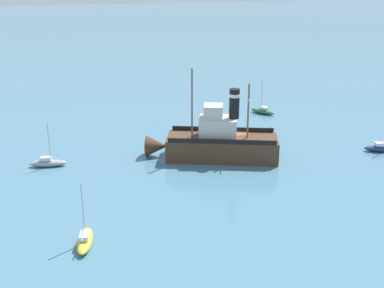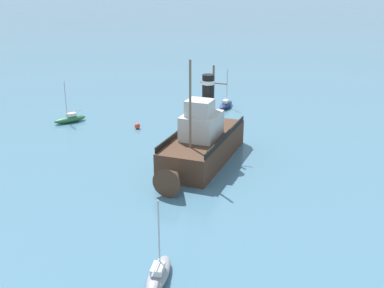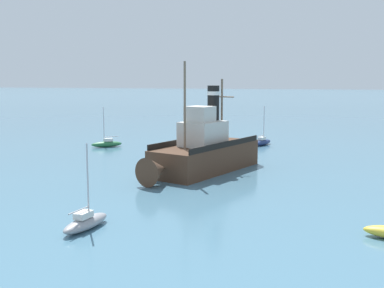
{
  "view_description": "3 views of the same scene",
  "coord_description": "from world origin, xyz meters",
  "px_view_note": "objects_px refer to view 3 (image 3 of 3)",
  "views": [
    {
      "loc": [
        -47.74,
        19.7,
        19.08
      ],
      "look_at": [
        -2.57,
        5.68,
        2.41
      ],
      "focal_mm": 45.0,
      "sensor_mm": 36.0,
      "label": 1
    },
    {
      "loc": [
        0.06,
        43.33,
        16.59
      ],
      "look_at": [
        -0.35,
        4.39,
        2.5
      ],
      "focal_mm": 45.0,
      "sensor_mm": 36.0,
      "label": 2
    },
    {
      "loc": [
        -10.36,
        44.52,
        8.6
      ],
      "look_at": [
        -0.32,
        2.84,
        2.59
      ],
      "focal_mm": 45.0,
      "sensor_mm": 36.0,
      "label": 3
    }
  ],
  "objects_px": {
    "sailboat_navy": "(262,142)",
    "mooring_buoy": "(163,150)",
    "sailboat_grey": "(86,222)",
    "sailboat_green": "(107,144)",
    "old_tugboat": "(202,152)"
  },
  "relations": [
    {
      "from": "sailboat_navy",
      "to": "mooring_buoy",
      "type": "distance_m",
      "value": 13.57
    },
    {
      "from": "sailboat_grey",
      "to": "mooring_buoy",
      "type": "xyz_separation_m",
      "value": [
        3.89,
        -27.89,
        -0.11
      ]
    },
    {
      "from": "sailboat_grey",
      "to": "mooring_buoy",
      "type": "bearing_deg",
      "value": -82.06
    },
    {
      "from": "sailboat_green",
      "to": "sailboat_navy",
      "type": "relative_size",
      "value": 1.0
    },
    {
      "from": "mooring_buoy",
      "to": "sailboat_green",
      "type": "bearing_deg",
      "value": -17.23
    },
    {
      "from": "mooring_buoy",
      "to": "sailboat_navy",
      "type": "bearing_deg",
      "value": -140.78
    },
    {
      "from": "old_tugboat",
      "to": "sailboat_grey",
      "type": "xyz_separation_m",
      "value": [
        2.9,
        17.8,
        -1.4
      ]
    },
    {
      "from": "sailboat_green",
      "to": "sailboat_grey",
      "type": "bearing_deg",
      "value": 111.43
    },
    {
      "from": "sailboat_green",
      "to": "mooring_buoy",
      "type": "xyz_separation_m",
      "value": [
        -8.03,
        2.49,
        -0.11
      ]
    },
    {
      "from": "sailboat_grey",
      "to": "old_tugboat",
      "type": "bearing_deg",
      "value": -99.25
    },
    {
      "from": "old_tugboat",
      "to": "sailboat_navy",
      "type": "distance_m",
      "value": 19.09
    },
    {
      "from": "sailboat_navy",
      "to": "sailboat_grey",
      "type": "height_order",
      "value": "same"
    },
    {
      "from": "sailboat_green",
      "to": "mooring_buoy",
      "type": "relative_size",
      "value": 7.79
    },
    {
      "from": "sailboat_navy",
      "to": "mooring_buoy",
      "type": "xyz_separation_m",
      "value": [
        10.51,
        8.58,
        -0.11
      ]
    },
    {
      "from": "sailboat_green",
      "to": "mooring_buoy",
      "type": "bearing_deg",
      "value": 162.77
    }
  ]
}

